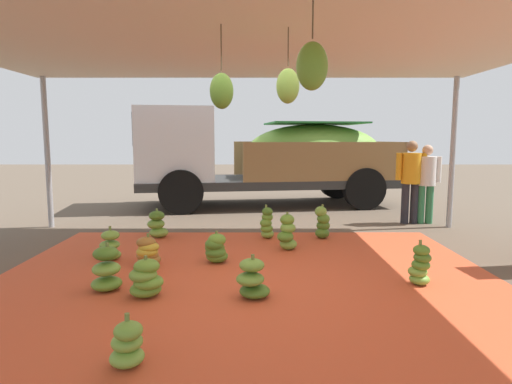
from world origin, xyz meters
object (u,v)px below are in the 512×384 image
banana_bunch_4 (253,280)px  banana_bunch_6 (287,233)px  banana_bunch_3 (216,249)px  worker_1 (427,178)px  banana_bunch_1 (323,223)px  banana_bunch_10 (158,225)px  banana_bunch_5 (267,224)px  banana_bunch_9 (110,246)px  cargo_truck_main (264,155)px  banana_bunch_11 (128,345)px  banana_bunch_2 (146,279)px  worker_0 (411,176)px  banana_bunch_0 (148,252)px  banana_bunch_8 (107,270)px  banana_bunch_7 (420,266)px

banana_bunch_4 → banana_bunch_6: banana_bunch_6 is taller
banana_bunch_3 → banana_bunch_6: banana_bunch_6 is taller
worker_1 → banana_bunch_1: bearing=-149.4°
banana_bunch_10 → banana_bunch_5: bearing=-2.2°
banana_bunch_4 → banana_bunch_9: size_ratio=1.00×
banana_bunch_5 → banana_bunch_10: size_ratio=1.16×
banana_bunch_1 → banana_bunch_5: size_ratio=1.00×
banana_bunch_5 → banana_bunch_10: banana_bunch_5 is taller
banana_bunch_5 → cargo_truck_main: cargo_truck_main is taller
banana_bunch_6 → banana_bunch_11: (-1.42, -3.34, -0.09)m
banana_bunch_2 → banana_bunch_9: (-0.86, 1.41, -0.00)m
banana_bunch_3 → worker_1: (3.91, 2.76, 0.71)m
banana_bunch_5 → worker_0: worker_0 is taller
banana_bunch_0 → banana_bunch_4: banana_bunch_4 is taller
banana_bunch_3 → worker_0: (3.60, 2.76, 0.76)m
banana_bunch_0 → banana_bunch_1: size_ratio=0.76×
worker_1 → worker_0: bearing=-179.0°
banana_bunch_2 → banana_bunch_10: banana_bunch_10 is taller
banana_bunch_3 → banana_bunch_4: banana_bunch_4 is taller
banana_bunch_8 → banana_bunch_10: banana_bunch_8 is taller
banana_bunch_1 → banana_bunch_11: (-2.07, -4.11, -0.09)m
banana_bunch_0 → worker_0: bearing=32.7°
banana_bunch_10 → banana_bunch_3: bearing=-52.8°
banana_bunch_10 → banana_bunch_4: bearing=-59.5°
banana_bunch_3 → banana_bunch_11: size_ratio=1.06×
banana_bunch_8 → banana_bunch_0: bearing=76.7°
banana_bunch_9 → banana_bunch_5: bearing=30.2°
banana_bunch_0 → banana_bunch_6: 2.07m
banana_bunch_5 → banana_bunch_6: 0.81m
banana_bunch_5 → banana_bunch_7: 2.87m
banana_bunch_8 → cargo_truck_main: bearing=73.4°
worker_1 → banana_bunch_7: bearing=-112.0°
banana_bunch_7 → banana_bunch_8: bearing=-177.0°
banana_bunch_9 → banana_bunch_8: bearing=-73.0°
banana_bunch_9 → banana_bunch_0: bearing=-24.2°
banana_bunch_3 → worker_0: 4.59m
banana_bunch_6 → banana_bunch_8: size_ratio=1.07×
banana_bunch_1 → banana_bunch_5: 0.94m
banana_bunch_0 → worker_0: size_ratio=0.27×
banana_bunch_7 → cargo_truck_main: (-1.70, 5.98, 1.03)m
banana_bunch_0 → banana_bunch_7: 3.41m
banana_bunch_6 → banana_bunch_1: bearing=49.7°
banana_bunch_11 → banana_bunch_7: bearing=32.2°
banana_bunch_7 → banana_bunch_8: (-3.54, -0.18, 0.01)m
banana_bunch_3 → banana_bunch_9: bearing=174.5°
banana_bunch_3 → cargo_truck_main: size_ratio=0.07×
banana_bunch_8 → banana_bunch_3: bearing=43.8°
banana_bunch_5 → worker_1: 3.51m
banana_bunch_1 → banana_bunch_9: 3.40m
banana_bunch_2 → banana_bunch_7: bearing=7.1°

